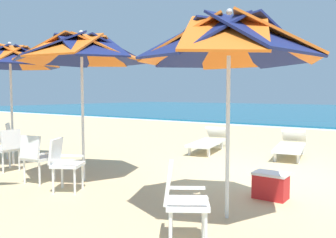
{
  "coord_description": "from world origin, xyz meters",
  "views": [
    {
      "loc": [
        2.27,
        -6.31,
        1.58
      ],
      "look_at": [
        -2.43,
        0.2,
        1.0
      ],
      "focal_mm": 36.94,
      "sensor_mm": 36.0,
      "label": 1
    }
  ],
  "objects_px": {
    "cooler_box": "(271,185)",
    "beach_umbrella_1": "(82,50)",
    "plastic_chair_1": "(36,156)",
    "sun_lounger_1": "(291,145)",
    "plastic_chair_0": "(181,198)",
    "plastic_chair_3": "(3,138)",
    "plastic_chair_4": "(8,147)",
    "beach_umbrella_2": "(10,58)",
    "sun_lounger_2": "(209,141)",
    "beach_umbrella_0": "(229,42)",
    "plastic_chair_2": "(64,161)"
  },
  "relations": [
    {
      "from": "beach_umbrella_1",
      "to": "plastic_chair_2",
      "type": "xyz_separation_m",
      "value": [
        0.29,
        -0.65,
        -1.86
      ]
    },
    {
      "from": "sun_lounger_1",
      "to": "beach_umbrella_0",
      "type": "bearing_deg",
      "value": -82.54
    },
    {
      "from": "plastic_chair_0",
      "to": "sun_lounger_1",
      "type": "height_order",
      "value": "plastic_chair_0"
    },
    {
      "from": "plastic_chair_3",
      "to": "beach_umbrella_1",
      "type": "bearing_deg",
      "value": -5.47
    },
    {
      "from": "cooler_box",
      "to": "beach_umbrella_1",
      "type": "bearing_deg",
      "value": -163.48
    },
    {
      "from": "cooler_box",
      "to": "plastic_chair_0",
      "type": "bearing_deg",
      "value": -95.67
    },
    {
      "from": "beach_umbrella_2",
      "to": "sun_lounger_1",
      "type": "bearing_deg",
      "value": 44.18
    },
    {
      "from": "beach_umbrella_1",
      "to": "plastic_chair_2",
      "type": "relative_size",
      "value": 3.13
    },
    {
      "from": "plastic_chair_0",
      "to": "beach_umbrella_0",
      "type": "bearing_deg",
      "value": 87.51
    },
    {
      "from": "plastic_chair_2",
      "to": "plastic_chair_3",
      "type": "relative_size",
      "value": 1.0
    },
    {
      "from": "sun_lounger_2",
      "to": "cooler_box",
      "type": "distance_m",
      "value": 4.41
    },
    {
      "from": "plastic_chair_1",
      "to": "beach_umbrella_2",
      "type": "distance_m",
      "value": 2.78
    },
    {
      "from": "plastic_chair_1",
      "to": "cooler_box",
      "type": "height_order",
      "value": "plastic_chair_1"
    },
    {
      "from": "beach_umbrella_1",
      "to": "plastic_chair_1",
      "type": "distance_m",
      "value": 2.03
    },
    {
      "from": "plastic_chair_3",
      "to": "cooler_box",
      "type": "height_order",
      "value": "plastic_chair_3"
    },
    {
      "from": "beach_umbrella_0",
      "to": "beach_umbrella_2",
      "type": "height_order",
      "value": "beach_umbrella_2"
    },
    {
      "from": "beach_umbrella_1",
      "to": "plastic_chair_2",
      "type": "distance_m",
      "value": 1.99
    },
    {
      "from": "plastic_chair_2",
      "to": "plastic_chair_3",
      "type": "height_order",
      "value": "same"
    },
    {
      "from": "plastic_chair_1",
      "to": "plastic_chair_3",
      "type": "bearing_deg",
      "value": 161.52
    },
    {
      "from": "plastic_chair_2",
      "to": "sun_lounger_2",
      "type": "distance_m",
      "value": 4.91
    },
    {
      "from": "plastic_chair_3",
      "to": "sun_lounger_1",
      "type": "distance_m",
      "value": 7.17
    },
    {
      "from": "plastic_chair_2",
      "to": "beach_umbrella_0",
      "type": "bearing_deg",
      "value": 9.51
    },
    {
      "from": "sun_lounger_1",
      "to": "plastic_chair_2",
      "type": "bearing_deg",
      "value": -110.82
    },
    {
      "from": "plastic_chair_2",
      "to": "plastic_chair_4",
      "type": "xyz_separation_m",
      "value": [
        -2.15,
        0.26,
        0.0
      ]
    },
    {
      "from": "beach_umbrella_1",
      "to": "plastic_chair_4",
      "type": "relative_size",
      "value": 3.13
    },
    {
      "from": "beach_umbrella_1",
      "to": "sun_lounger_1",
      "type": "relative_size",
      "value": 1.22
    },
    {
      "from": "plastic_chair_3",
      "to": "cooler_box",
      "type": "bearing_deg",
      "value": 5.41
    },
    {
      "from": "plastic_chair_0",
      "to": "plastic_chair_4",
      "type": "xyz_separation_m",
      "value": [
        -4.79,
        0.81,
        0.0
      ]
    },
    {
      "from": "plastic_chair_4",
      "to": "beach_umbrella_0",
      "type": "bearing_deg",
      "value": 2.2
    },
    {
      "from": "plastic_chair_0",
      "to": "plastic_chair_1",
      "type": "xyz_separation_m",
      "value": [
        -3.45,
        0.58,
        0.0
      ]
    },
    {
      "from": "plastic_chair_0",
      "to": "plastic_chair_3",
      "type": "relative_size",
      "value": 1.0
    },
    {
      "from": "plastic_chair_4",
      "to": "cooler_box",
      "type": "relative_size",
      "value": 1.73
    },
    {
      "from": "beach_umbrella_1",
      "to": "plastic_chair_2",
      "type": "bearing_deg",
      "value": -66.01
    },
    {
      "from": "beach_umbrella_0",
      "to": "beach_umbrella_1",
      "type": "bearing_deg",
      "value": 176.06
    },
    {
      "from": "plastic_chair_0",
      "to": "sun_lounger_2",
      "type": "xyz_separation_m",
      "value": [
        -2.7,
        5.44,
        -0.22
      ]
    },
    {
      "from": "plastic_chair_1",
      "to": "sun_lounger_1",
      "type": "bearing_deg",
      "value": 61.85
    },
    {
      "from": "plastic_chair_2",
      "to": "sun_lounger_1",
      "type": "relative_size",
      "value": 0.39
    },
    {
      "from": "sun_lounger_2",
      "to": "beach_umbrella_2",
      "type": "bearing_deg",
      "value": -122.67
    },
    {
      "from": "sun_lounger_1",
      "to": "plastic_chair_1",
      "type": "bearing_deg",
      "value": -118.15
    },
    {
      "from": "plastic_chair_1",
      "to": "beach_umbrella_2",
      "type": "relative_size",
      "value": 0.32
    },
    {
      "from": "plastic_chair_2",
      "to": "plastic_chair_1",
      "type": "bearing_deg",
      "value": 177.58
    },
    {
      "from": "beach_umbrella_0",
      "to": "plastic_chair_1",
      "type": "xyz_separation_m",
      "value": [
        -3.5,
        -0.42,
        -1.73
      ]
    },
    {
      "from": "beach_umbrella_1",
      "to": "plastic_chair_1",
      "type": "xyz_separation_m",
      "value": [
        -0.52,
        -0.62,
        -1.86
      ]
    },
    {
      "from": "plastic_chair_3",
      "to": "plastic_chair_4",
      "type": "relative_size",
      "value": 1.0
    },
    {
      "from": "beach_umbrella_0",
      "to": "plastic_chair_2",
      "type": "relative_size",
      "value": 3.03
    },
    {
      "from": "plastic_chair_1",
      "to": "plastic_chair_4",
      "type": "bearing_deg",
      "value": 170.22
    },
    {
      "from": "sun_lounger_1",
      "to": "sun_lounger_2",
      "type": "relative_size",
      "value": 1.0
    },
    {
      "from": "beach_umbrella_1",
      "to": "sun_lounger_2",
      "type": "height_order",
      "value": "beach_umbrella_1"
    },
    {
      "from": "sun_lounger_1",
      "to": "beach_umbrella_1",
      "type": "bearing_deg",
      "value": -116.33
    },
    {
      "from": "beach_umbrella_0",
      "to": "plastic_chair_2",
      "type": "height_order",
      "value": "beach_umbrella_0"
    }
  ]
}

